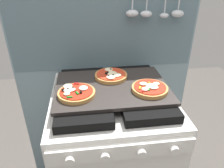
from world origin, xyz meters
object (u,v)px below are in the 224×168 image
Objects in this scene: baking_tray at (112,87)px; pizza_left at (76,92)px; stove at (112,155)px; pizza_right at (150,88)px; pizza_center at (111,75)px.

pizza_left is at bearing -160.32° from baking_tray.
stove is at bearing -90.00° from baking_tray.
baking_tray is 0.18m from pizza_right.
pizza_center reaches higher than stove.
pizza_center is at bearing 85.24° from stove.
pizza_left reaches higher than pizza_right.
stove is 5.37× the size of pizza_center.
pizza_center is (0.01, 0.09, 0.02)m from baking_tray.
pizza_right is at bearing -0.98° from pizza_left.
baking_tray is 0.09m from pizza_center.
stove is 0.51m from pizza_left.
pizza_center is (-0.16, 0.16, 0.00)m from pizza_right.
pizza_right is (0.17, -0.07, 0.48)m from stove.
pizza_left is at bearing 179.02° from pizza_right.
pizza_left is 1.00× the size of pizza_center.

